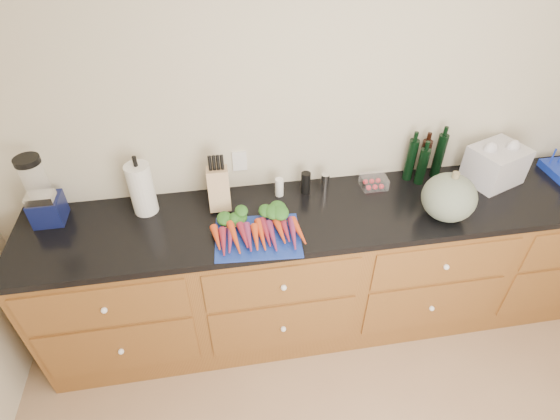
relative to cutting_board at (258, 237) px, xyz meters
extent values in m
cube|color=beige|center=(0.56, 0.48, 0.35)|extent=(4.10, 0.05, 2.60)
cube|color=brown|center=(0.56, 0.16, -0.50)|extent=(3.60, 0.60, 0.90)
cube|color=brown|center=(-0.79, -0.15, -0.23)|extent=(0.82, 0.01, 0.28)
sphere|color=white|center=(-0.79, -0.16, -0.23)|extent=(0.03, 0.03, 0.03)
cube|color=brown|center=(-0.79, -0.15, -0.59)|extent=(0.82, 0.01, 0.38)
sphere|color=white|center=(-0.79, -0.16, -0.59)|extent=(0.03, 0.03, 0.03)
cube|color=brown|center=(0.11, -0.15, -0.23)|extent=(0.82, 0.01, 0.28)
sphere|color=white|center=(0.11, -0.16, -0.23)|extent=(0.03, 0.03, 0.03)
cube|color=brown|center=(0.11, -0.15, -0.59)|extent=(0.82, 0.01, 0.38)
sphere|color=white|center=(0.11, -0.16, -0.59)|extent=(0.03, 0.03, 0.03)
cube|color=brown|center=(1.01, -0.15, -0.23)|extent=(0.82, 0.01, 0.28)
sphere|color=white|center=(1.01, -0.16, -0.23)|extent=(0.03, 0.03, 0.03)
cube|color=brown|center=(1.01, -0.15, -0.59)|extent=(0.82, 0.01, 0.38)
sphere|color=white|center=(1.01, -0.16, -0.59)|extent=(0.03, 0.03, 0.03)
cube|color=black|center=(0.56, 0.16, -0.03)|extent=(3.64, 0.62, 0.04)
cube|color=navy|center=(0.00, 0.00, 0.00)|extent=(0.46, 0.36, 0.01)
cone|color=#DA4319|center=(-0.21, -0.02, 0.03)|extent=(0.04, 0.20, 0.04)
cone|color=maroon|center=(-0.17, -0.02, 0.03)|extent=(0.04, 0.20, 0.04)
cone|color=#7B2651|center=(-0.14, -0.02, 0.03)|extent=(0.04, 0.20, 0.04)
cone|color=#DA4319|center=(-0.11, -0.02, 0.03)|extent=(0.04, 0.20, 0.04)
cone|color=maroon|center=(-0.08, -0.02, 0.03)|extent=(0.04, 0.20, 0.04)
cone|color=#7B2651|center=(-0.05, -0.02, 0.03)|extent=(0.04, 0.20, 0.04)
cone|color=#DA4319|center=(-0.01, -0.02, 0.03)|extent=(0.04, 0.20, 0.04)
ellipsoid|color=#1C551C|center=(-0.11, 0.13, 0.04)|extent=(0.20, 0.12, 0.06)
cone|color=#DA4319|center=(0.01, -0.02, 0.03)|extent=(0.04, 0.20, 0.04)
cone|color=maroon|center=(0.05, -0.02, 0.03)|extent=(0.04, 0.20, 0.04)
cone|color=#7B2651|center=(0.08, -0.02, 0.03)|extent=(0.04, 0.20, 0.04)
cone|color=#DA4319|center=(0.11, -0.02, 0.03)|extent=(0.04, 0.20, 0.04)
cone|color=maroon|center=(0.14, -0.02, 0.03)|extent=(0.04, 0.20, 0.04)
cone|color=#7B2651|center=(0.17, -0.02, 0.03)|extent=(0.04, 0.20, 0.04)
cone|color=#DA4319|center=(0.21, -0.02, 0.03)|extent=(0.04, 0.20, 0.04)
ellipsoid|color=#1C551C|center=(0.11, 0.13, 0.04)|extent=(0.20, 0.12, 0.06)
ellipsoid|color=#526151|center=(1.02, 0.01, 0.12)|extent=(0.28, 0.28, 0.25)
cube|color=#0E1441|center=(-1.07, 0.32, 0.07)|extent=(0.15, 0.15, 0.15)
cube|color=silver|center=(-1.07, 0.29, 0.16)|extent=(0.14, 0.09, 0.05)
cylinder|color=white|center=(-1.07, 0.32, 0.26)|extent=(0.12, 0.12, 0.20)
cylinder|color=black|center=(-1.07, 0.32, 0.37)|extent=(0.12, 0.12, 0.03)
cylinder|color=silver|center=(-0.58, 0.32, 0.14)|extent=(0.13, 0.13, 0.29)
cube|color=tan|center=(-0.17, 0.30, 0.11)|extent=(0.11, 0.11, 0.23)
cylinder|color=white|center=(0.17, 0.34, 0.05)|extent=(0.05, 0.05, 0.11)
cylinder|color=black|center=(0.32, 0.34, 0.06)|extent=(0.05, 0.05, 0.13)
cylinder|color=silver|center=(0.43, 0.34, 0.05)|extent=(0.05, 0.05, 0.11)
cube|color=white|center=(0.73, 0.33, 0.03)|extent=(0.15, 0.12, 0.07)
cylinder|color=black|center=(0.95, 0.38, 0.13)|extent=(0.06, 0.06, 0.26)
cylinder|color=black|center=(1.04, 0.39, 0.12)|extent=(0.06, 0.06, 0.24)
cylinder|color=black|center=(1.13, 0.38, 0.13)|extent=(0.06, 0.06, 0.28)
cylinder|color=black|center=(1.01, 0.33, 0.11)|extent=(0.06, 0.06, 0.23)
camera|label=1|loc=(-0.15, -1.63, 1.53)|focal=28.00mm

